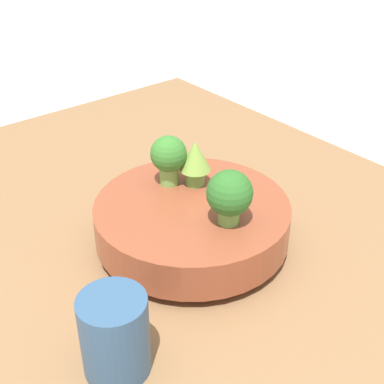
% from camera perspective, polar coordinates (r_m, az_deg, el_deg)
% --- Properties ---
extents(ground_plane, '(6.00, 6.00, 0.00)m').
position_cam_1_polar(ground_plane, '(0.80, -1.81, -8.39)').
color(ground_plane, silver).
extents(table, '(1.13, 0.90, 0.04)m').
position_cam_1_polar(table, '(0.79, -1.83, -7.25)').
color(table, olive).
rests_on(table, ground_plane).
extents(bowl, '(0.28, 0.28, 0.07)m').
position_cam_1_polar(bowl, '(0.76, -0.00, -3.12)').
color(bowl, brown).
rests_on(bowl, table).
extents(broccoli_floret_right, '(0.05, 0.05, 0.08)m').
position_cam_1_polar(broccoli_floret_right, '(0.77, -2.51, 3.78)').
color(broccoli_floret_right, '#7AB256').
rests_on(broccoli_floret_right, bowl).
extents(romanesco_piece_near, '(0.05, 0.05, 0.07)m').
position_cam_1_polar(romanesco_piece_near, '(0.77, 0.35, 3.51)').
color(romanesco_piece_near, '#6BA34C').
rests_on(romanesco_piece_near, bowl).
extents(broccoli_floret_left, '(0.06, 0.06, 0.08)m').
position_cam_1_polar(broccoli_floret_left, '(0.69, 4.02, -0.31)').
color(broccoli_floret_left, '#6BA34C').
rests_on(broccoli_floret_left, bowl).
extents(cup, '(0.07, 0.07, 0.10)m').
position_cam_1_polar(cup, '(0.59, -8.23, -14.86)').
color(cup, '#33567F').
rests_on(cup, table).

